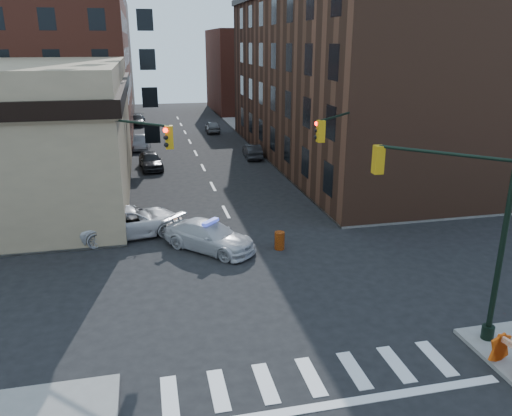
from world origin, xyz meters
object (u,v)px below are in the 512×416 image
pickup (130,222)px  police_car (210,236)px  barrel_road (280,241)px  barricade_nw_a (83,224)px  pedestrian_a (52,215)px  barricade_se_a (512,356)px  parked_car_enear (252,151)px  parked_car_wfar (142,142)px  pedestrian_b (68,217)px  barrel_bank (178,227)px  parked_car_wnear (151,160)px

pickup → police_car: bearing=-137.6°
barrel_road → barricade_nw_a: bearing=156.8°
police_car → pedestrian_a: (-8.25, 4.14, 0.39)m
pedestrian_a → barricade_se_a: (16.44, -16.38, -0.49)m
barricade_nw_a → parked_car_enear: bearing=66.2°
parked_car_wfar → pickup: bearing=-86.2°
barrel_road → barricade_nw_a: 11.04m
police_car → pedestrian_b: size_ratio=3.01×
barrel_road → barricade_nw_a: (-10.14, 4.36, 0.18)m
parked_car_wfar → barrel_bank: size_ratio=4.53×
parked_car_enear → pedestrian_a: 22.16m
parked_car_wnear → police_car: bearing=-87.4°
pedestrian_b → barrel_road: bearing=-18.7°
parked_car_wfar → barricade_se_a: bearing=-68.1°
pickup → barricade_nw_a: bearing=64.0°
barrel_road → barricade_se_a: barricade_se_a is taller
pedestrian_a → pedestrian_b: 0.88m
parked_car_wfar → pedestrian_a: bearing=-96.8°
barricade_se_a → barrel_bank: bearing=22.3°
parked_car_enear → pedestrian_b: bearing=52.6°
barrel_bank → barricade_se_a: barricade_se_a is taller
barricade_nw_a → parked_car_wfar: bearing=96.2°
parked_car_wnear → pedestrian_b: (-4.82, -14.30, 0.25)m
barrel_bank → pickup: bearing=168.7°
parked_car_enear → barrel_road: size_ratio=4.22×
pickup → barricade_se_a: 19.49m
barricade_se_a → pickup: bearing=27.8°
pedestrian_b → barricade_nw_a: (0.80, -0.32, -0.35)m
pickup → barrel_road: (7.56, -3.68, -0.34)m
parked_car_wnear → parked_car_wfar: parked_car_wnear is taller
parked_car_enear → pedestrian_b: size_ratio=2.34×
parked_car_wnear → pickup: bearing=-100.8°
parked_car_wfar → barrel_road: 28.42m
pickup → pedestrian_a: pedestrian_a is taller
police_car → pedestrian_a: bearing=108.4°
parked_car_wfar → barricade_nw_a: (-3.38, -23.24, -0.05)m
pedestrian_b → barricade_nw_a: 0.93m
barrel_bank → barricade_nw_a: (-5.17, 1.20, 0.18)m
pickup → barricade_se_a: pickup is taller
police_car → barrel_bank: 2.83m
barrel_bank → barricade_nw_a: size_ratio=0.70×
pickup → parked_car_wnear: pickup is taller
parked_car_wnear → barrel_bank: (1.15, -15.83, -0.28)m
police_car → barrel_bank: police_car is taller
parked_car_wnear → pedestrian_a: size_ratio=2.25×
police_car → barrel_road: bearing=-56.4°
barrel_road → pedestrian_b: bearing=156.9°
barrel_bank → police_car: bearing=-59.7°
parked_car_wfar → pedestrian_b: bearing=-94.7°
pickup → barricade_se_a: size_ratio=4.57×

